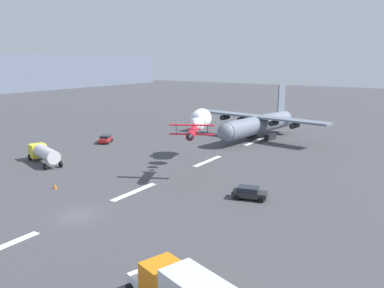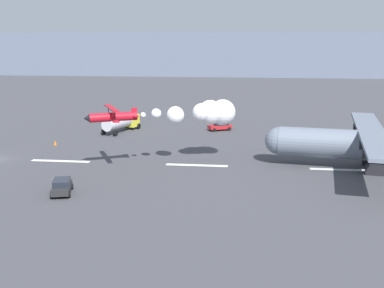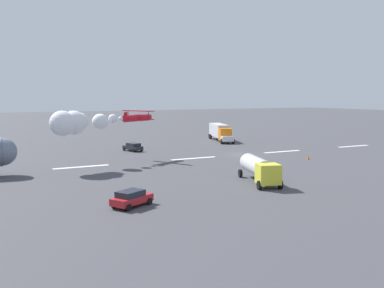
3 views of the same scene
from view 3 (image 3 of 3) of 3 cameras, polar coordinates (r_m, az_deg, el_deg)
ground_plane at (r=76.00m, az=6.31°, el=-1.41°), size 440.00×440.00×0.00m
runway_stripe_2 at (r=94.12m, az=20.27°, el=-0.27°), size 8.00×0.90×0.01m
runway_stripe_3 at (r=81.46m, az=11.64°, el=-0.97°), size 8.00×0.90×0.01m
runway_stripe_4 at (r=71.29m, az=0.22°, el=-1.87°), size 8.00×0.90×0.01m
runway_stripe_5 at (r=64.80m, az=-14.21°, el=-2.90°), size 8.00×0.90×0.01m
stunt_biplane_red at (r=62.28m, az=-14.25°, el=2.80°), size 18.08×11.05×3.38m
semi_truck_orange at (r=98.86m, az=3.70°, el=1.64°), size 6.89×13.57×3.70m
fuel_tanker_truck at (r=51.84m, az=8.73°, el=-3.12°), size 5.21×9.04×2.90m
followme_car_yellow at (r=81.06m, az=-7.69°, el=-0.36°), size 2.86×4.44×1.52m
airport_staff_sedan at (r=40.97m, az=-7.88°, el=-6.96°), size 4.45×3.48×1.52m
traffic_cone_near at (r=72.44m, az=14.89°, el=-1.66°), size 0.44×0.44×0.75m
traffic_cone_far at (r=65.70m, az=7.71°, el=-2.31°), size 0.44×0.44×0.75m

